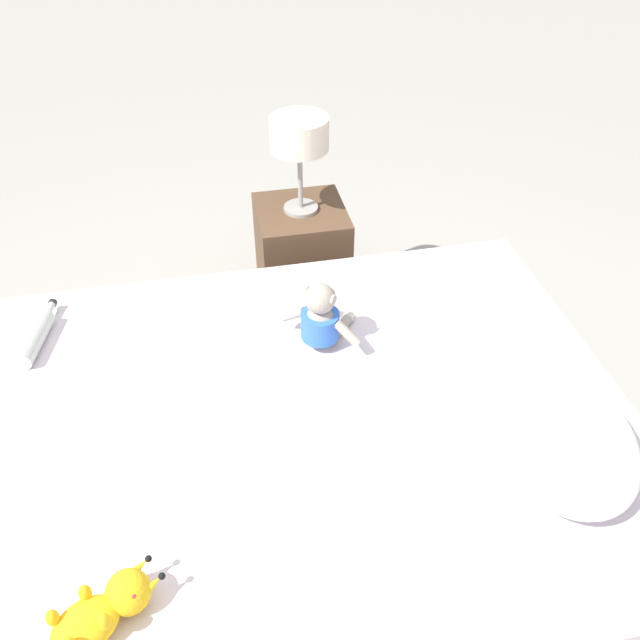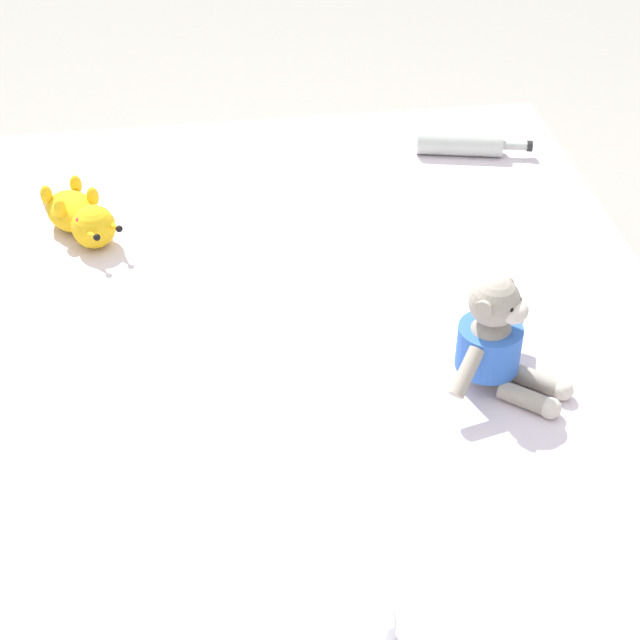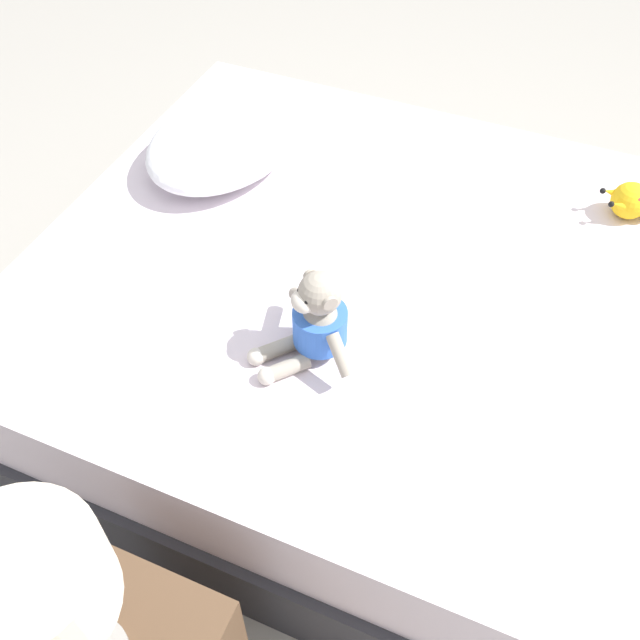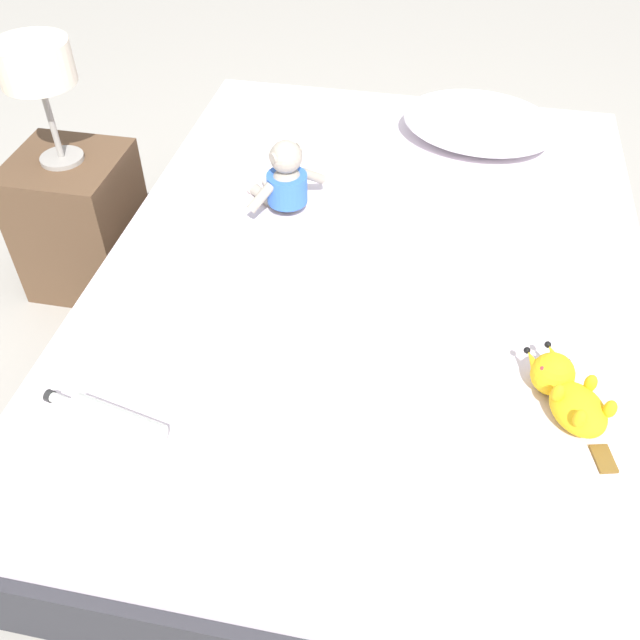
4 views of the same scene
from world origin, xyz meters
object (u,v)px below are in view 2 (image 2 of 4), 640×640
at_px(plush_monkey, 495,342).
at_px(glass_bottle, 462,144).
at_px(pillow, 210,618).
at_px(plush_yellow_creature, 81,217).
at_px(bed, 320,424).

bearing_deg(plush_monkey, glass_bottle, -100.82).
bearing_deg(pillow, plush_yellow_creature, -78.57).
bearing_deg(pillow, plush_monkey, -136.87).
bearing_deg(glass_bottle, plush_yellow_creature, 14.96).
xyz_separation_m(pillow, plush_monkey, (-0.56, -0.53, 0.02)).
distance_m(plush_yellow_creature, glass_bottle, 1.00).
height_order(plush_monkey, glass_bottle, plush_monkey).
bearing_deg(glass_bottle, bed, 56.63).
xyz_separation_m(plush_monkey, plush_yellow_creature, (0.80, -0.64, -0.05)).
bearing_deg(bed, plush_monkey, 150.69).
bearing_deg(plush_yellow_creature, pillow, 101.43).
relative_size(bed, plush_monkey, 8.05).
bearing_deg(glass_bottle, pillow, 62.76).
bearing_deg(pillow, bed, -110.07).
height_order(bed, pillow, pillow).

